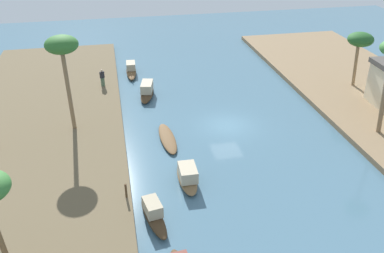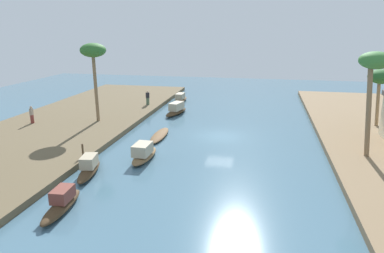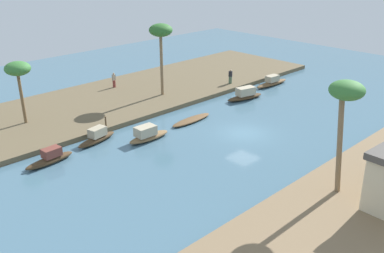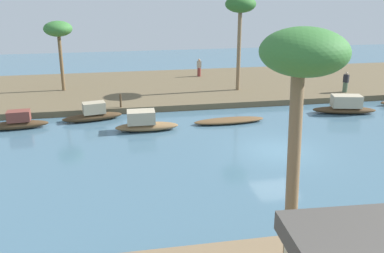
{
  "view_description": "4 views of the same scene",
  "coord_description": "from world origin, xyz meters",
  "px_view_note": "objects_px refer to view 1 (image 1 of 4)",
  "views": [
    {
      "loc": [
        29.81,
        -9.11,
        16.86
      ],
      "look_at": [
        1.37,
        -3.36,
        1.02
      ],
      "focal_mm": 38.79,
      "sensor_mm": 36.0,
      "label": 1
    },
    {
      "loc": [
        31.13,
        3.77,
        9.63
      ],
      "look_at": [
        0.43,
        -2.55,
        0.89
      ],
      "focal_mm": 33.33,
      "sensor_mm": 36.0,
      "label": 2
    },
    {
      "loc": [
        29.67,
        23.4,
        15.72
      ],
      "look_at": [
        3.72,
        -2.91,
        0.85
      ],
      "focal_mm": 42.18,
      "sensor_mm": 36.0,
      "label": 3
    },
    {
      "loc": [
        8.79,
        20.86,
        9.03
      ],
      "look_at": [
        4.43,
        -2.95,
        0.74
      ],
      "focal_mm": 39.01,
      "sensor_mm": 36.0,
      "label": 4
    }
  ],
  "objects_px": {
    "sampan_near_left_bank": "(153,214)",
    "palm_tree_right_short": "(360,41)",
    "palm_tree_left_near": "(62,48)",
    "sampan_downstream_large": "(131,69)",
    "mooring_post": "(126,191)",
    "sampan_midstream": "(147,91)",
    "sampan_upstream_small": "(167,138)",
    "sampan_open_hull": "(187,176)",
    "person_by_mooring": "(102,79)"
  },
  "relations": [
    {
      "from": "sampan_near_left_bank",
      "to": "palm_tree_right_short",
      "type": "xyz_separation_m",
      "value": [
        -15.6,
        21.99,
        4.59
      ]
    },
    {
      "from": "palm_tree_left_near",
      "to": "palm_tree_right_short",
      "type": "height_order",
      "value": "palm_tree_left_near"
    },
    {
      "from": "sampan_downstream_large",
      "to": "mooring_post",
      "type": "xyz_separation_m",
      "value": [
        22.64,
        -1.89,
        0.52
      ]
    },
    {
      "from": "sampan_midstream",
      "to": "sampan_upstream_small",
      "type": "xyz_separation_m",
      "value": [
        8.96,
        0.68,
        -0.35
      ]
    },
    {
      "from": "sampan_open_hull",
      "to": "sampan_near_left_bank",
      "type": "height_order",
      "value": "sampan_open_hull"
    },
    {
      "from": "sampan_open_hull",
      "to": "sampan_upstream_small",
      "type": "height_order",
      "value": "sampan_open_hull"
    },
    {
      "from": "sampan_upstream_small",
      "to": "person_by_mooring",
      "type": "xyz_separation_m",
      "value": [
        -11.3,
        -4.88,
        1.0
      ]
    },
    {
      "from": "sampan_open_hull",
      "to": "sampan_near_left_bank",
      "type": "relative_size",
      "value": 0.97
    },
    {
      "from": "sampan_open_hull",
      "to": "sampan_upstream_small",
      "type": "relative_size",
      "value": 0.82
    },
    {
      "from": "sampan_open_hull",
      "to": "sampan_downstream_large",
      "type": "relative_size",
      "value": 0.76
    },
    {
      "from": "sampan_upstream_small",
      "to": "sampan_downstream_large",
      "type": "xyz_separation_m",
      "value": [
        -15.4,
        -1.78,
        0.25
      ]
    },
    {
      "from": "person_by_mooring",
      "to": "palm_tree_right_short",
      "type": "bearing_deg",
      "value": -41.38
    },
    {
      "from": "sampan_downstream_large",
      "to": "mooring_post",
      "type": "relative_size",
      "value": 5.5
    },
    {
      "from": "mooring_post",
      "to": "palm_tree_left_near",
      "type": "relative_size",
      "value": 0.13
    },
    {
      "from": "sampan_near_left_bank",
      "to": "palm_tree_left_near",
      "type": "relative_size",
      "value": 0.55
    },
    {
      "from": "sampan_midstream",
      "to": "sampan_downstream_large",
      "type": "distance_m",
      "value": 6.54
    },
    {
      "from": "palm_tree_right_short",
      "to": "palm_tree_left_near",
      "type": "bearing_deg",
      "value": -82.22
    },
    {
      "from": "palm_tree_right_short",
      "to": "person_by_mooring",
      "type": "bearing_deg",
      "value": -101.21
    },
    {
      "from": "sampan_open_hull",
      "to": "person_by_mooring",
      "type": "xyz_separation_m",
      "value": [
        -17.1,
        -5.37,
        0.66
      ]
    },
    {
      "from": "sampan_near_left_bank",
      "to": "mooring_post",
      "type": "xyz_separation_m",
      "value": [
        -1.95,
        -1.46,
        0.47
      ]
    },
    {
      "from": "palm_tree_left_near",
      "to": "sampan_upstream_small",
      "type": "bearing_deg",
      "value": 69.69
    },
    {
      "from": "sampan_near_left_bank",
      "to": "person_by_mooring",
      "type": "xyz_separation_m",
      "value": [
        -20.48,
        -2.67,
        0.69
      ]
    },
    {
      "from": "sampan_upstream_small",
      "to": "sampan_downstream_large",
      "type": "relative_size",
      "value": 0.92
    },
    {
      "from": "sampan_upstream_small",
      "to": "palm_tree_left_near",
      "type": "height_order",
      "value": "palm_tree_left_near"
    },
    {
      "from": "sampan_downstream_large",
      "to": "palm_tree_right_short",
      "type": "distance_m",
      "value": 23.82
    },
    {
      "from": "sampan_downstream_large",
      "to": "palm_tree_right_short",
      "type": "bearing_deg",
      "value": 69.78
    },
    {
      "from": "sampan_near_left_bank",
      "to": "palm_tree_left_near",
      "type": "distance_m",
      "value": 14.6
    },
    {
      "from": "sampan_downstream_large",
      "to": "palm_tree_right_short",
      "type": "xyz_separation_m",
      "value": [
        8.99,
        21.57,
        4.64
      ]
    },
    {
      "from": "sampan_near_left_bank",
      "to": "palm_tree_left_near",
      "type": "xyz_separation_m",
      "value": [
        -11.89,
        -5.11,
        6.75
      ]
    },
    {
      "from": "sampan_open_hull",
      "to": "sampan_near_left_bank",
      "type": "bearing_deg",
      "value": -37.65
    },
    {
      "from": "sampan_open_hull",
      "to": "person_by_mooring",
      "type": "distance_m",
      "value": 17.94
    },
    {
      "from": "sampan_downstream_large",
      "to": "person_by_mooring",
      "type": "distance_m",
      "value": 5.19
    },
    {
      "from": "sampan_near_left_bank",
      "to": "person_by_mooring",
      "type": "relative_size",
      "value": 2.47
    },
    {
      "from": "sampan_near_left_bank",
      "to": "mooring_post",
      "type": "bearing_deg",
      "value": -153.91
    },
    {
      "from": "sampan_midstream",
      "to": "sampan_upstream_small",
      "type": "bearing_deg",
      "value": 16.72
    },
    {
      "from": "person_by_mooring",
      "to": "sampan_near_left_bank",
      "type": "bearing_deg",
      "value": -112.76
    },
    {
      "from": "sampan_open_hull",
      "to": "sampan_midstream",
      "type": "bearing_deg",
      "value": -174.37
    },
    {
      "from": "sampan_open_hull",
      "to": "mooring_post",
      "type": "bearing_deg",
      "value": -69.98
    },
    {
      "from": "mooring_post",
      "to": "palm_tree_right_short",
      "type": "xyz_separation_m",
      "value": [
        -13.65,
        23.46,
        4.12
      ]
    },
    {
      "from": "sampan_midstream",
      "to": "sampan_downstream_large",
      "type": "bearing_deg",
      "value": -157.86
    },
    {
      "from": "person_by_mooring",
      "to": "sampan_downstream_large",
      "type": "bearing_deg",
      "value": 22.8
    },
    {
      "from": "sampan_near_left_bank",
      "to": "mooring_post",
      "type": "height_order",
      "value": "mooring_post"
    },
    {
      "from": "sampan_downstream_large",
      "to": "palm_tree_right_short",
      "type": "relative_size",
      "value": 1.0
    },
    {
      "from": "sampan_upstream_small",
      "to": "mooring_post",
      "type": "relative_size",
      "value": 5.06
    },
    {
      "from": "sampan_open_hull",
      "to": "person_by_mooring",
      "type": "bearing_deg",
      "value": -161.48
    },
    {
      "from": "person_by_mooring",
      "to": "sampan_open_hull",
      "type": "bearing_deg",
      "value": -102.73
    },
    {
      "from": "sampan_near_left_bank",
      "to": "palm_tree_right_short",
      "type": "relative_size",
      "value": 0.78
    },
    {
      "from": "sampan_upstream_small",
      "to": "palm_tree_right_short",
      "type": "xyz_separation_m",
      "value": [
        -6.41,
        19.78,
        4.9
      ]
    },
    {
      "from": "sampan_open_hull",
      "to": "sampan_downstream_large",
      "type": "height_order",
      "value": "sampan_open_hull"
    },
    {
      "from": "mooring_post",
      "to": "palm_tree_right_short",
      "type": "relative_size",
      "value": 0.18
    }
  ]
}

